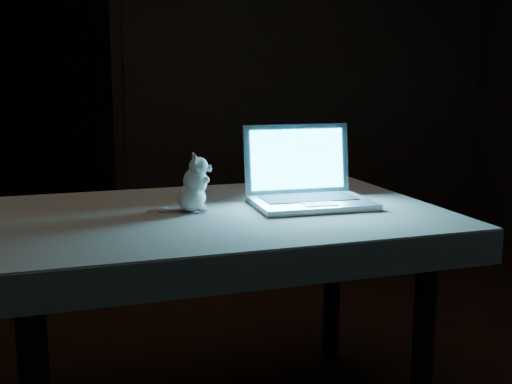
{
  "coord_description": "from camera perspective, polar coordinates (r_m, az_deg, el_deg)",
  "views": [
    {
      "loc": [
        -0.06,
        -2.55,
        1.24
      ],
      "look_at": [
        0.15,
        -0.43,
        0.84
      ],
      "focal_mm": 45.0,
      "sensor_mm": 36.0,
      "label": 1
    }
  ],
  "objects": [
    {
      "name": "table",
      "position": [
        2.31,
        -3.47,
        -11.23
      ],
      "size": [
        1.59,
        1.2,
        0.76
      ],
      "primitive_type": null,
      "rotation": [
        0.0,
        0.0,
        0.22
      ],
      "color": "black",
      "rests_on": "floor"
    },
    {
      "name": "tablecloth",
      "position": [
        2.23,
        -1.88,
        -2.92
      ],
      "size": [
        1.65,
        1.2,
        0.11
      ],
      "primitive_type": null,
      "rotation": [
        0.0,
        0.0,
        0.12
      ],
      "color": "beige",
      "rests_on": "table"
    },
    {
      "name": "floor",
      "position": [
        2.83,
        -4.13,
        -15.41
      ],
      "size": [
        5.0,
        5.0,
        0.0
      ],
      "primitive_type": "plane",
      "color": "black",
      "rests_on": "ground"
    },
    {
      "name": "back_wall",
      "position": [
        5.05,
        -5.21,
        11.18
      ],
      "size": [
        4.5,
        0.04,
        2.6
      ],
      "primitive_type": "cube",
      "color": "black",
      "rests_on": "ground"
    },
    {
      "name": "plush_mouse",
      "position": [
        2.18,
        -5.8,
        0.81
      ],
      "size": [
        0.18,
        0.18,
        0.2
      ],
      "primitive_type": null,
      "rotation": [
        0.0,
        0.0,
        0.26
      ],
      "color": "white",
      "rests_on": "tablecloth"
    },
    {
      "name": "laptop",
      "position": [
        2.27,
        5.02,
        2.22
      ],
      "size": [
        0.46,
        0.42,
        0.28
      ],
      "primitive_type": null,
      "rotation": [
        0.0,
        0.0,
        0.17
      ],
      "color": "silver",
      "rests_on": "tablecloth"
    },
    {
      "name": "doorway",
      "position": [
        5.16,
        -17.61,
        8.11
      ],
      "size": [
        1.06,
        0.36,
        2.13
      ],
      "primitive_type": null,
      "color": "black",
      "rests_on": "back_wall"
    }
  ]
}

